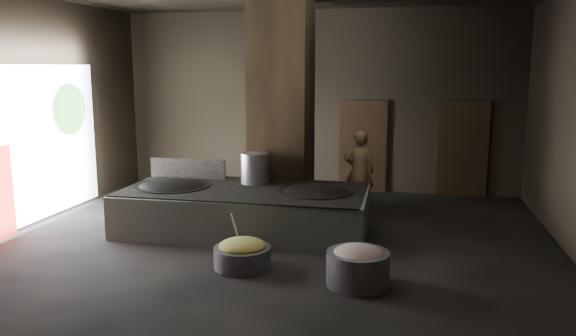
% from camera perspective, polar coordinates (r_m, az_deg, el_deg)
% --- Properties ---
extents(floor, '(10.00, 9.00, 0.10)m').
position_cam_1_polar(floor, '(10.32, -1.38, -7.57)').
color(floor, black).
rests_on(floor, ground).
extents(back_wall, '(10.00, 0.10, 4.50)m').
position_cam_1_polar(back_wall, '(14.31, 2.94, 6.81)').
color(back_wall, black).
rests_on(back_wall, ground).
extents(front_wall, '(10.00, 0.10, 4.50)m').
position_cam_1_polar(front_wall, '(5.58, -12.64, 1.16)').
color(front_wall, black).
rests_on(front_wall, ground).
extents(left_wall, '(0.10, 9.00, 4.50)m').
position_cam_1_polar(left_wall, '(12.10, -25.46, 5.20)').
color(left_wall, black).
rests_on(left_wall, ground).
extents(pillar, '(1.20, 1.20, 4.50)m').
position_cam_1_polar(pillar, '(11.77, -0.65, 6.08)').
color(pillar, black).
rests_on(pillar, ground).
extents(hearth_platform, '(4.67, 2.31, 0.80)m').
position_cam_1_polar(hearth_platform, '(10.77, -4.40, -4.33)').
color(hearth_platform, '#9CAE9D').
rests_on(hearth_platform, ground).
extents(platform_cap, '(4.52, 2.17, 0.03)m').
position_cam_1_polar(platform_cap, '(10.67, -4.43, -2.18)').
color(platform_cap, black).
rests_on(platform_cap, hearth_platform).
extents(wok_left, '(1.46, 1.46, 0.40)m').
position_cam_1_polar(wok_left, '(11.14, -11.67, -2.18)').
color(wok_left, black).
rests_on(wok_left, hearth_platform).
extents(wok_left_rim, '(1.49, 1.49, 0.05)m').
position_cam_1_polar(wok_left_rim, '(11.12, -11.68, -1.83)').
color(wok_left_rim, black).
rests_on(wok_left_rim, hearth_platform).
extents(wok_right, '(1.36, 1.36, 0.38)m').
position_cam_1_polar(wok_right, '(10.43, 2.78, -2.82)').
color(wok_right, black).
rests_on(wok_right, hearth_platform).
extents(wok_right_rim, '(1.39, 1.39, 0.05)m').
position_cam_1_polar(wok_right_rim, '(10.42, 2.79, -2.44)').
color(wok_right_rim, black).
rests_on(wok_right_rim, hearth_platform).
extents(stock_pot, '(0.56, 0.56, 0.60)m').
position_cam_1_polar(stock_pot, '(11.11, -3.39, -0.01)').
color(stock_pot, '#B3B6BC').
rests_on(stock_pot, hearth_platform).
extents(splash_guard, '(1.61, 0.10, 0.40)m').
position_cam_1_polar(splash_guard, '(11.80, -10.15, -0.04)').
color(splash_guard, black).
rests_on(splash_guard, hearth_platform).
extents(cook, '(0.70, 0.50, 1.78)m').
position_cam_1_polar(cook, '(12.14, 7.24, -0.34)').
color(cook, '#9E7F50').
rests_on(cook, ground).
extents(veg_basin, '(1.12, 1.12, 0.33)m').
position_cam_1_polar(veg_basin, '(8.93, -4.65, -9.01)').
color(veg_basin, slate).
rests_on(veg_basin, ground).
extents(veg_fill, '(0.74, 0.74, 0.23)m').
position_cam_1_polar(veg_fill, '(8.87, -4.66, -7.88)').
color(veg_fill, '#86AA52').
rests_on(veg_fill, veg_basin).
extents(ladle, '(0.07, 0.36, 0.64)m').
position_cam_1_polar(ladle, '(8.99, -5.32, -6.31)').
color(ladle, '#B3B6BC').
rests_on(ladle, veg_basin).
extents(meat_basin, '(1.11, 1.11, 0.50)m').
position_cam_1_polar(meat_basin, '(8.25, 7.10, -10.10)').
color(meat_basin, slate).
rests_on(meat_basin, ground).
extents(meat_fill, '(0.75, 0.75, 0.29)m').
position_cam_1_polar(meat_fill, '(8.18, 7.13, -8.78)').
color(meat_fill, '#AE7868').
rests_on(meat_fill, meat_basin).
extents(doorway_near, '(1.18, 0.08, 2.38)m').
position_cam_1_polar(doorway_near, '(14.18, 7.62, 2.03)').
color(doorway_near, black).
rests_on(doorway_near, ground).
extents(doorway_near_glow, '(0.90, 0.04, 2.12)m').
position_cam_1_polar(doorway_near_glow, '(14.43, 6.85, 1.99)').
color(doorway_near_glow, '#8C6647').
rests_on(doorway_near_glow, ground).
extents(doorway_far, '(1.18, 0.08, 2.38)m').
position_cam_1_polar(doorway_far, '(14.19, 17.32, 1.65)').
color(doorway_far, black).
rests_on(doorway_far, ground).
extents(doorway_far_glow, '(0.84, 0.04, 1.98)m').
position_cam_1_polar(doorway_far_glow, '(14.33, 17.57, 1.52)').
color(doorway_far_glow, '#8C6647').
rests_on(doorway_far_glow, ground).
extents(left_opening, '(0.04, 4.20, 3.10)m').
position_cam_1_polar(left_opening, '(12.26, -24.29, 2.28)').
color(left_opening, white).
rests_on(left_opening, ground).
extents(tree_silhouette, '(0.28, 1.10, 1.10)m').
position_cam_1_polar(tree_silhouette, '(13.04, -21.26, 5.57)').
color(tree_silhouette, '#194714').
rests_on(tree_silhouette, left_opening).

